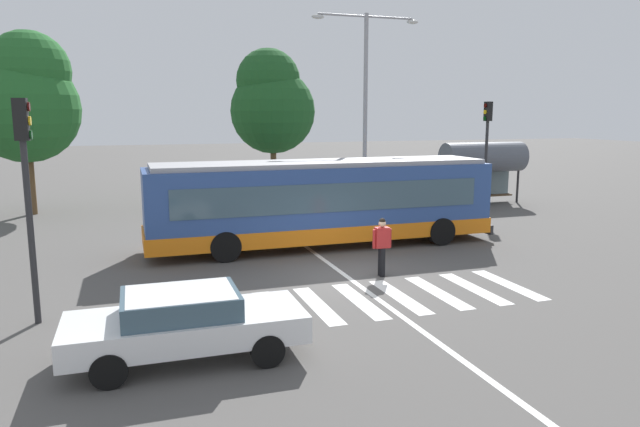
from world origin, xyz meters
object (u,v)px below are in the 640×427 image
object	(u,v)px
city_transit_bus	(323,202)
parked_car_teal	(289,191)
twin_arm_street_lamp	(366,91)
traffic_light_near_corner	(26,176)
background_tree_left	(26,98)
traffic_light_far_corner	(487,140)
foreground_sedan	(185,321)
pedestrian_crossing_street	(382,244)
bus_stop_shelter	(483,158)
background_tree_right	(271,102)
parked_car_champagne	(184,195)
parked_car_charcoal	(242,194)

from	to	relation	value
city_transit_bus	parked_car_teal	size ratio (longest dim) A/B	2.75
city_transit_bus	twin_arm_street_lamp	world-z (taller)	twin_arm_street_lamp
traffic_light_near_corner	background_tree_left	distance (m)	16.35
traffic_light_far_corner	twin_arm_street_lamp	size ratio (longest dim) A/B	0.57
traffic_light_far_corner	background_tree_left	bearing A→B (deg)	162.64
city_transit_bus	foreground_sedan	bearing A→B (deg)	-123.84
pedestrian_crossing_street	foreground_sedan	xyz separation A→B (m)	(-6.01, -4.15, -0.20)
traffic_light_far_corner	city_transit_bus	bearing A→B (deg)	-155.70
traffic_light_far_corner	bus_stop_shelter	distance (m)	2.94
foreground_sedan	background_tree_right	distance (m)	25.57
parked_car_champagne	parked_car_charcoal	world-z (taller)	same
parked_car_charcoal	parked_car_teal	size ratio (longest dim) A/B	1.00
foreground_sedan	traffic_light_far_corner	bearing A→B (deg)	39.85
pedestrian_crossing_street	background_tree_left	distance (m)	19.20
pedestrian_crossing_street	background_tree_right	size ratio (longest dim) A/B	0.20
parked_car_champagne	twin_arm_street_lamp	xyz separation A→B (m)	(8.35, -2.83, 4.99)
parked_car_teal	parked_car_champagne	bearing A→B (deg)	178.46
parked_car_teal	background_tree_right	size ratio (longest dim) A/B	0.53
parked_car_teal	twin_arm_street_lamp	distance (m)	6.45
pedestrian_crossing_street	bus_stop_shelter	world-z (taller)	bus_stop_shelter
foreground_sedan	bus_stop_shelter	distance (m)	22.59
background_tree_left	background_tree_right	world-z (taller)	background_tree_right
pedestrian_crossing_street	parked_car_charcoal	distance (m)	13.35
parked_car_charcoal	traffic_light_near_corner	distance (m)	16.37
background_tree_left	background_tree_right	bearing A→B (deg)	20.70
city_transit_bus	twin_arm_street_lamp	size ratio (longest dim) A/B	1.34
pedestrian_crossing_street	foreground_sedan	distance (m)	7.31
parked_car_champagne	traffic_light_far_corner	distance (m)	14.80
twin_arm_street_lamp	background_tree_right	world-z (taller)	twin_arm_street_lamp
background_tree_left	background_tree_right	xyz separation A→B (m)	(12.75, 4.82, -0.00)
parked_car_teal	traffic_light_near_corner	world-z (taller)	traffic_light_near_corner
pedestrian_crossing_street	traffic_light_near_corner	bearing A→B (deg)	-173.12
parked_car_teal	bus_stop_shelter	distance (m)	10.27
twin_arm_street_lamp	traffic_light_near_corner	bearing A→B (deg)	-137.39
parked_car_charcoal	twin_arm_street_lamp	size ratio (longest dim) A/B	0.49
parked_car_champagne	traffic_light_far_corner	bearing A→B (deg)	-20.51
pedestrian_crossing_street	parked_car_charcoal	world-z (taller)	pedestrian_crossing_street
city_transit_bus	pedestrian_crossing_street	distance (m)	4.31
twin_arm_street_lamp	traffic_light_far_corner	bearing A→B (deg)	-23.27
parked_car_charcoal	background_tree_left	bearing A→B (deg)	169.77
bus_stop_shelter	city_transit_bus	bearing A→B (deg)	-148.95
foreground_sedan	background_tree_left	world-z (taller)	background_tree_left
city_transit_bus	background_tree_right	bearing A→B (deg)	82.70
twin_arm_street_lamp	city_transit_bus	bearing A→B (deg)	-123.51
background_tree_right	pedestrian_crossing_street	bearing A→B (deg)	-94.66
bus_stop_shelter	background_tree_left	xyz separation A→B (m)	(-21.86, 4.06, 2.98)
pedestrian_crossing_street	parked_car_charcoal	xyz separation A→B (m)	(-1.53, 13.26, -0.20)
parked_car_champagne	bus_stop_shelter	xyz separation A→B (m)	(15.06, -2.77, 1.65)
city_transit_bus	traffic_light_far_corner	bearing A→B (deg)	24.30
foreground_sedan	traffic_light_far_corner	xyz separation A→B (m)	(15.29, 12.76, 2.73)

